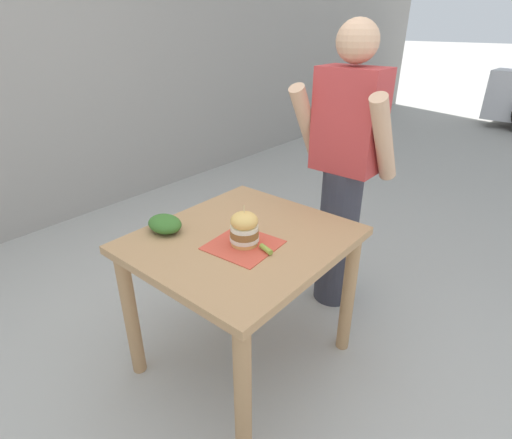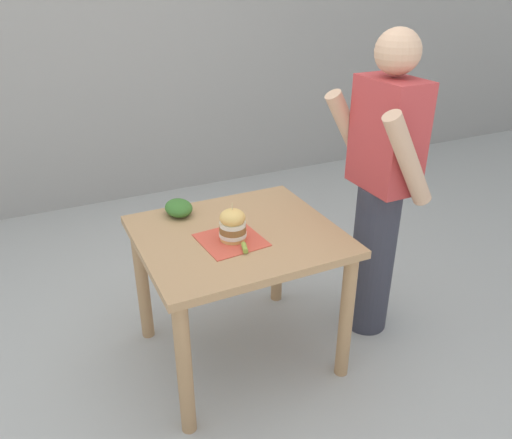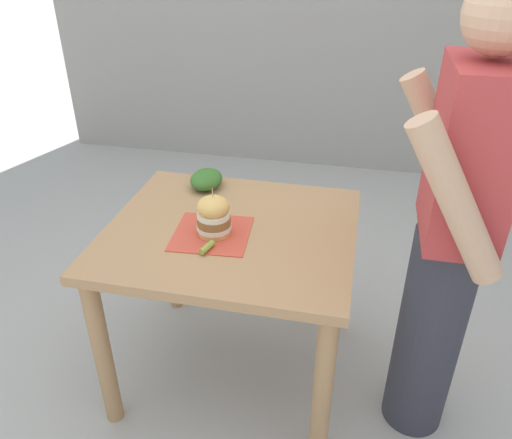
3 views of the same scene
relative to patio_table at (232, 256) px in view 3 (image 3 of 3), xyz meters
The scene contains 7 objects.
ground_plane 0.63m from the patio_table, ahead, with size 80.00×80.00×0.00m, color #ADAAA3.
patio_table is the anchor object (origin of this frame).
serving_paper 0.16m from the patio_table, 45.42° to the right, with size 0.29×0.29×0.00m, color #D64C38.
sandwich 0.23m from the patio_table, 40.65° to the right, with size 0.13×0.13×0.19m.
pickle_spear 0.23m from the patio_table, 13.45° to the right, with size 0.02×0.02×0.07m, color #8EA83D.
side_salad 0.41m from the patio_table, 147.97° to the right, with size 0.18×0.14×0.08m, color #386B28.
diner_across_table 0.83m from the patio_table, 83.62° to the left, with size 0.55×0.35×1.69m.
Camera 3 is at (1.60, 0.46, 1.78)m, focal length 35.00 mm.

